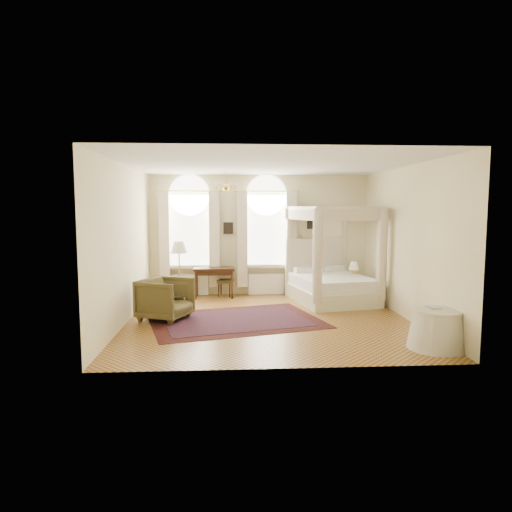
# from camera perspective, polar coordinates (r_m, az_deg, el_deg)

# --- Properties ---
(ground) EXTENTS (6.00, 6.00, 0.00)m
(ground) POSITION_cam_1_polar(r_m,az_deg,el_deg) (9.92, 1.56, -7.98)
(ground) COLOR #AA7731
(ground) RESTS_ON ground
(room_walls) EXTENTS (6.00, 6.00, 6.00)m
(room_walls) POSITION_cam_1_polar(r_m,az_deg,el_deg) (9.63, 1.59, 3.53)
(room_walls) COLOR #FBEEBF
(room_walls) RESTS_ON ground
(window_left) EXTENTS (1.62, 0.27, 3.29)m
(window_left) POSITION_cam_1_polar(r_m,az_deg,el_deg) (12.53, -8.29, 1.79)
(window_left) COLOR white
(window_left) RESTS_ON room_walls
(window_right) EXTENTS (1.62, 0.27, 3.29)m
(window_right) POSITION_cam_1_polar(r_m,az_deg,el_deg) (12.54, 1.32, 1.85)
(window_right) COLOR white
(window_right) RESTS_ON room_walls
(chandelier) EXTENTS (0.51, 0.45, 0.50)m
(chandelier) POSITION_cam_1_polar(r_m,az_deg,el_deg) (10.80, -3.79, 8.70)
(chandelier) COLOR gold
(chandelier) RESTS_ON room_walls
(wall_pictures) EXTENTS (2.54, 0.03, 0.39)m
(wall_pictures) POSITION_cam_1_polar(r_m,az_deg,el_deg) (12.60, 0.78, 3.70)
(wall_pictures) COLOR black
(wall_pictures) RESTS_ON room_walls
(canopy_bed) EXTENTS (2.23, 2.56, 2.44)m
(canopy_bed) POSITION_cam_1_polar(r_m,az_deg,el_deg) (11.83, 9.44, -3.04)
(canopy_bed) COLOR beige
(canopy_bed) RESTS_ON ground
(nightstand) EXTENTS (0.53, 0.51, 0.60)m
(nightstand) POSITION_cam_1_polar(r_m,az_deg,el_deg) (12.38, 12.11, -3.89)
(nightstand) COLOR #351C0E
(nightstand) RESTS_ON ground
(nightstand_lamp) EXTENTS (0.26, 0.26, 0.39)m
(nightstand_lamp) POSITION_cam_1_polar(r_m,az_deg,el_deg) (12.36, 12.13, -1.31)
(nightstand_lamp) COLOR gold
(nightstand_lamp) RESTS_ON nightstand
(writing_desk) EXTENTS (1.09, 0.57, 0.81)m
(writing_desk) POSITION_cam_1_polar(r_m,az_deg,el_deg) (12.26, -5.26, -1.99)
(writing_desk) COLOR #351C0E
(writing_desk) RESTS_ON ground
(laptop) EXTENTS (0.41, 0.32, 0.03)m
(laptop) POSITION_cam_1_polar(r_m,az_deg,el_deg) (12.26, -6.09, -1.38)
(laptop) COLOR black
(laptop) RESTS_ON writing_desk
(stool) EXTENTS (0.47, 0.47, 0.46)m
(stool) POSITION_cam_1_polar(r_m,az_deg,el_deg) (12.45, -3.86, -3.32)
(stool) COLOR #423A1C
(stool) RESTS_ON ground
(armchair) EXTENTS (1.30, 1.28, 0.90)m
(armchair) POSITION_cam_1_polar(r_m,az_deg,el_deg) (10.05, -11.26, -5.28)
(armchair) COLOR #483F1F
(armchair) RESTS_ON ground
(coffee_table) EXTENTS (0.71, 0.53, 0.46)m
(coffee_table) POSITION_cam_1_polar(r_m,az_deg,el_deg) (10.41, -10.33, -5.08)
(coffee_table) COLOR silver
(coffee_table) RESTS_ON ground
(floor_lamp) EXTENTS (0.41, 0.41, 1.57)m
(floor_lamp) POSITION_cam_1_polar(r_m,az_deg,el_deg) (11.55, -9.60, 0.69)
(floor_lamp) COLOR gold
(floor_lamp) RESTS_ON ground
(oriental_rug) EXTENTS (4.06, 3.36, 0.01)m
(oriental_rug) POSITION_cam_1_polar(r_m,az_deg,el_deg) (9.86, -2.59, -8.02)
(oriental_rug) COLOR #431410
(oriental_rug) RESTS_ON ground
(side_table) EXTENTS (0.99, 0.99, 0.68)m
(side_table) POSITION_cam_1_polar(r_m,az_deg,el_deg) (8.48, 21.68, -8.52)
(side_table) COLOR silver
(side_table) RESTS_ON ground
(book) EXTENTS (0.23, 0.29, 0.03)m
(book) POSITION_cam_1_polar(r_m,az_deg,el_deg) (8.47, 20.62, -6.02)
(book) COLOR black
(book) RESTS_ON side_table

